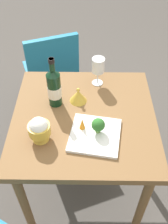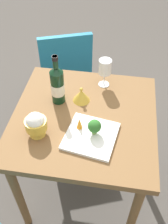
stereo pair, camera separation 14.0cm
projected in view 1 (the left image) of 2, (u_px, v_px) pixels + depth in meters
ground_plane at (84, 184)px, 1.97m from camera, size 8.00×8.00×0.00m
dining_table at (84, 128)px, 1.50m from camera, size 0.79×0.79×0.76m
chair_near_window at (52, 69)px, 2.11m from camera, size 0.51×0.51×0.85m
wine_bottle at (54, 88)px, 1.41m from camera, size 0.08×0.08×0.30m
wine_glass at (98, 66)px, 1.53m from camera, size 0.08×0.08×0.18m
rice_bowl at (39, 129)px, 1.26m from camera, size 0.11×0.11×0.14m
rice_bowl_lid at (78, 96)px, 1.48m from camera, size 0.10×0.10×0.09m
serving_plate at (95, 135)px, 1.32m from camera, size 0.29×0.29×0.02m
broccoli_floret at (98, 125)px, 1.29m from camera, size 0.07×0.07×0.09m
carrot_garnish_left at (82, 124)px, 1.32m from camera, size 0.03×0.03×0.07m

